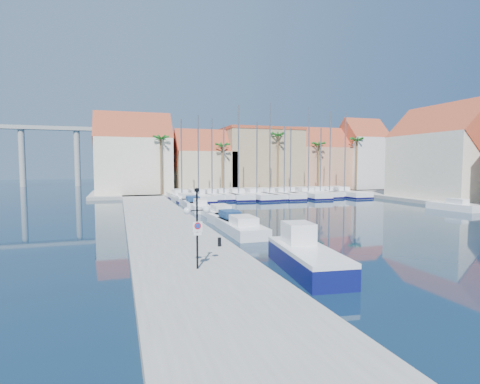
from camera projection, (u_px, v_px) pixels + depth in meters
name	position (u px, v px, depth m)	size (l,w,h in m)	color
ground	(350.00, 256.00, 21.33)	(260.00, 260.00, 0.00)	#081D31
quay_west	(163.00, 224.00, 31.34)	(6.00, 77.00, 0.50)	gray
shore_north	(245.00, 191.00, 69.93)	(54.00, 16.00, 0.50)	gray
lamp_post	(197.00, 216.00, 16.84)	(1.25, 0.46, 3.69)	black
bollard	(219.00, 242.00, 21.70)	(0.20, 0.20, 0.51)	black
fishing_boat	(306.00, 256.00, 18.41)	(2.84, 6.60, 2.24)	#0E1252
motorboat_west_0	(241.00, 227.00, 28.49)	(2.40, 7.17, 1.40)	white
motorboat_west_1	(228.00, 220.00, 31.85)	(2.25, 5.95, 1.40)	white
motorboat_west_2	(219.00, 213.00, 36.53)	(2.22, 6.78, 1.40)	white
motorboat_west_3	(200.00, 207.00, 42.22)	(2.19, 5.77, 1.40)	white
motorboat_west_4	(192.00, 203.00, 46.32)	(2.35, 6.51, 1.40)	white
motorboat_west_5	(185.00, 199.00, 50.97)	(2.89, 7.51, 1.40)	white
motorboat_east_1	(453.00, 206.00, 42.86)	(2.60, 5.84, 1.40)	white
sailboat_0	(181.00, 197.00, 54.66)	(3.14, 10.53, 11.75)	white
sailboat_1	(198.00, 197.00, 54.87)	(3.22, 11.01, 12.31)	white
sailboat_2	(211.00, 196.00, 55.96)	(2.68, 8.21, 12.10)	white
sailboat_3	(223.00, 195.00, 56.70)	(2.94, 8.64, 11.03)	white
sailboat_4	(238.00, 195.00, 57.09)	(3.58, 10.78, 14.10)	white
sailboat_5	(255.00, 195.00, 57.65)	(3.35, 11.73, 11.64)	white
sailboat_6	(268.00, 195.00, 58.01)	(3.57, 10.52, 14.64)	white
sailboat_7	(282.00, 195.00, 58.69)	(2.87, 10.86, 11.15)	white
sailboat_8	(289.00, 193.00, 60.55)	(2.36, 8.87, 11.10)	white
sailboat_9	(306.00, 194.00, 59.86)	(3.39, 11.59, 14.18)	white
sailboat_10	(318.00, 193.00, 61.46)	(3.44, 10.27, 11.15)	white
sailboat_11	(328.00, 192.00, 62.09)	(2.34, 8.39, 13.89)	white
sailboat_12	(342.00, 193.00, 61.96)	(3.25, 12.04, 13.74)	white
building_0	(134.00, 157.00, 62.35)	(12.30, 9.00, 13.50)	beige
building_1	(204.00, 164.00, 66.14)	(10.30, 8.00, 11.00)	#C7B38C
building_2	(260.00, 159.00, 70.41)	(14.20, 10.20, 11.50)	#9A855F
building_3	(319.00, 162.00, 73.20)	(10.30, 8.00, 12.00)	tan
building_4	(361.00, 156.00, 74.94)	(8.30, 8.00, 14.00)	silver
building_6	(444.00, 156.00, 53.49)	(9.00, 14.30, 13.50)	beige
palm_0	(161.00, 140.00, 58.66)	(2.60, 2.60, 10.15)	brown
palm_1	(222.00, 147.00, 61.81)	(2.60, 2.60, 9.15)	brown
palm_2	(278.00, 137.00, 64.76)	(2.60, 2.60, 11.15)	brown
palm_3	(319.00, 146.00, 67.33)	(2.60, 2.60, 9.65)	brown
palm_4	(357.00, 142.00, 69.73)	(2.60, 2.60, 10.65)	brown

